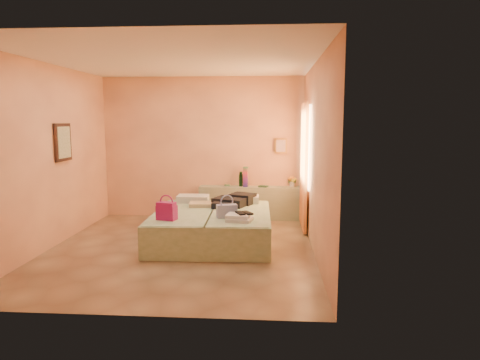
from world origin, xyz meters
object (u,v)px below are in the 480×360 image
object	(u,v)px
bed_left	(184,227)
bed_right	(240,227)
towel_stack	(239,218)
flower_vase	(292,181)
green_book	(263,186)
magenta_handbag	(167,211)
water_bottle	(241,179)
headboard_ledge	(251,203)
blue_handbag	(227,211)

from	to	relation	value
bed_left	bed_right	distance (m)	0.90
bed_right	towel_stack	size ratio (longest dim) A/B	5.71
bed_left	flower_vase	xyz separation A→B (m)	(1.81, 1.77, 0.52)
green_book	towel_stack	xyz separation A→B (m)	(-0.31, -2.25, -0.11)
bed_right	magenta_handbag	world-z (taller)	magenta_handbag
towel_stack	flower_vase	bearing A→B (deg)	69.77
water_bottle	headboard_ledge	bearing A→B (deg)	-8.79
bed_left	towel_stack	xyz separation A→B (m)	(0.93, -0.60, 0.30)
bed_right	flower_vase	size ratio (longest dim) A/B	8.51
water_bottle	magenta_handbag	size ratio (longest dim) A/B	0.97
blue_handbag	headboard_ledge	bearing A→B (deg)	65.44
bed_right	water_bottle	size ratio (longest dim) A/B	7.28
flower_vase	blue_handbag	distance (m)	2.41
green_book	flower_vase	size ratio (longest dim) A/B	0.73
magenta_handbag	towel_stack	size ratio (longest dim) A/B	0.81
flower_vase	towel_stack	size ratio (longest dim) A/B	0.67
bed_right	towel_stack	distance (m)	0.70
headboard_ledge	green_book	distance (m)	0.42
headboard_ledge	magenta_handbag	world-z (taller)	magenta_handbag
bed_left	bed_right	world-z (taller)	same
magenta_handbag	towel_stack	world-z (taller)	magenta_handbag
towel_stack	headboard_ledge	bearing A→B (deg)	88.29
headboard_ledge	green_book	xyz separation A→B (m)	(0.24, -0.04, 0.34)
blue_handbag	bed_left	bearing A→B (deg)	135.51
green_book	water_bottle	bearing A→B (deg)	-168.38
headboard_ledge	water_bottle	xyz separation A→B (m)	(-0.21, 0.03, 0.46)
bed_left	blue_handbag	world-z (taller)	blue_handbag
headboard_ledge	water_bottle	bearing A→B (deg)	171.21
magenta_handbag	blue_handbag	world-z (taller)	magenta_handbag
bed_left	magenta_handbag	distance (m)	0.71
headboard_ledge	towel_stack	size ratio (longest dim) A/B	5.86
headboard_ledge	bed_right	distance (m)	1.67
bed_left	blue_handbag	xyz separation A→B (m)	(0.73, -0.38, 0.35)
green_book	towel_stack	distance (m)	2.28
green_book	magenta_handbag	bearing A→B (deg)	-100.93
bed_left	water_bottle	bearing A→B (deg)	63.71
flower_vase	green_book	bearing A→B (deg)	-168.36
bed_right	headboard_ledge	bearing A→B (deg)	84.97
bed_right	bed_left	bearing A→B (deg)	179.98
water_bottle	green_book	distance (m)	0.47
water_bottle	bed_right	bearing A→B (deg)	-86.50
bed_right	magenta_handbag	xyz separation A→B (m)	(-1.04, -0.61, 0.38)
bed_right	green_book	bearing A→B (deg)	76.66
bed_right	green_book	xyz separation A→B (m)	(0.34, 1.63, 0.41)
water_bottle	green_book	xyz separation A→B (m)	(0.45, -0.07, -0.12)
water_bottle	blue_handbag	bearing A→B (deg)	-91.87
headboard_ledge	magenta_handbag	bearing A→B (deg)	-116.62
bed_left	flower_vase	bearing A→B (deg)	42.87
bed_right	towel_stack	world-z (taller)	towel_stack
bed_right	magenta_handbag	size ratio (longest dim) A/B	7.06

